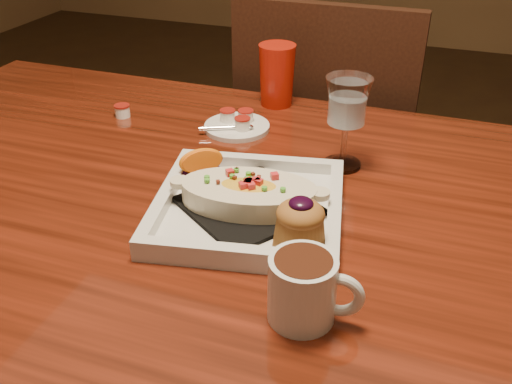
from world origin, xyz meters
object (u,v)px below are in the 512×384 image
(chair_far, at_px, (328,164))
(red_tumbler, at_px, (277,75))
(table, at_px, (235,266))
(saucer, at_px, (236,124))
(coffee_mug, at_px, (305,287))
(goblet, at_px, (347,106))
(plate, at_px, (253,203))

(chair_far, relative_size, red_tumbler, 7.69)
(table, relative_size, red_tumbler, 12.40)
(chair_far, height_order, saucer, chair_far)
(saucer, distance_m, red_tumbler, 0.15)
(coffee_mug, relative_size, goblet, 0.70)
(chair_far, bearing_deg, coffee_mug, 100.56)
(saucer, xyz_separation_m, red_tumbler, (0.03, 0.14, 0.05))
(chair_far, height_order, goblet, chair_far)
(coffee_mug, relative_size, red_tumbler, 0.86)
(saucer, bearing_deg, chair_far, 74.90)
(coffee_mug, distance_m, saucer, 0.50)
(table, distance_m, red_tumbler, 0.44)
(plate, distance_m, goblet, 0.22)
(chair_far, relative_size, coffee_mug, 8.90)
(table, distance_m, plate, 0.13)
(coffee_mug, bearing_deg, table, 125.57)
(plate, bearing_deg, red_tumbler, 92.50)
(goblet, relative_size, saucer, 1.25)
(goblet, distance_m, red_tumbler, 0.28)
(chair_far, bearing_deg, saucer, 74.90)
(saucer, bearing_deg, coffee_mug, -60.06)
(table, relative_size, coffee_mug, 14.36)
(chair_far, xyz_separation_m, coffee_mug, (0.15, -0.80, 0.29))
(red_tumbler, bearing_deg, table, -80.47)
(goblet, xyz_separation_m, saucer, (-0.21, 0.07, -0.09))
(coffee_mug, bearing_deg, chair_far, 94.74)
(coffee_mug, height_order, red_tumbler, red_tumbler)
(chair_far, xyz_separation_m, red_tumbler, (-0.07, -0.23, 0.30))
(plate, xyz_separation_m, coffee_mug, (0.12, -0.16, 0.02))
(table, relative_size, plate, 5.00)
(goblet, xyz_separation_m, red_tumbler, (-0.18, 0.21, -0.04))
(table, distance_m, coffee_mug, 0.26)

